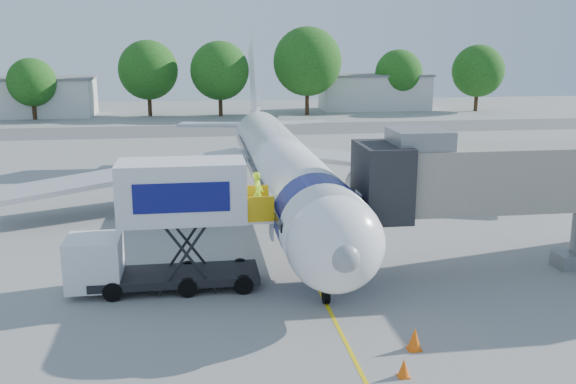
{
  "coord_description": "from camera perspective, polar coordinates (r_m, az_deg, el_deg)",
  "views": [
    {
      "loc": [
        -4.94,
        -33.07,
        10.32
      ],
      "look_at": [
        -0.67,
        -3.45,
        3.2
      ],
      "focal_mm": 40.0,
      "sensor_mm": 36.0,
      "label": 1
    }
  ],
  "objects": [
    {
      "name": "ground",
      "position": [
        35.0,
        0.28,
        -3.77
      ],
      "size": [
        160.0,
        160.0,
        0.0
      ],
      "primitive_type": "plane",
      "color": "gray",
      "rests_on": "ground"
    },
    {
      "name": "guidance_line",
      "position": [
        34.99,
        0.28,
        -3.76
      ],
      "size": [
        0.15,
        70.0,
        0.01
      ],
      "primitive_type": "cube",
      "color": "yellow",
      "rests_on": "ground"
    },
    {
      "name": "taxiway_strip",
      "position": [
        75.94,
        -4.42,
        5.54
      ],
      "size": [
        120.0,
        10.0,
        0.01
      ],
      "primitive_type": "cube",
      "color": "#59595B",
      "rests_on": "ground"
    },
    {
      "name": "aircraft",
      "position": [
        38.24,
        -0.63,
        2.26
      ],
      "size": [
        34.17,
        37.73,
        11.35
      ],
      "color": "white",
      "rests_on": "ground"
    },
    {
      "name": "jet_bridge",
      "position": [
        29.71,
        17.8,
        1.13
      ],
      "size": [
        13.9,
        3.2,
        6.6
      ],
      "color": "gray",
      "rests_on": "ground"
    },
    {
      "name": "catering_hiloader",
      "position": [
        27.18,
        -10.68,
        -3.01
      ],
      "size": [
        8.5,
        2.44,
        5.5
      ],
      "color": "black",
      "rests_on": "ground"
    },
    {
      "name": "ground_tug",
      "position": [
        19.96,
        -1.15,
        -15.57
      ],
      "size": [
        3.48,
        2.53,
        1.25
      ],
      "rotation": [
        0.0,
        0.0,
        -0.33
      ],
      "color": "silver",
      "rests_on": "ground"
    },
    {
      "name": "safety_cone_a",
      "position": [
        22.81,
        11.18,
        -12.72
      ],
      "size": [
        0.5,
        0.5,
        0.8
      ],
      "color": "#F25C0C",
      "rests_on": "ground"
    },
    {
      "name": "safety_cone_b",
      "position": [
        21.14,
        10.25,
        -15.16
      ],
      "size": [
        0.39,
        0.39,
        0.62
      ],
      "color": "#F25C0C",
      "rests_on": "ground"
    },
    {
      "name": "outbuilding_left",
      "position": [
        96.19,
        -22.27,
        7.83
      ],
      "size": [
        18.4,
        8.4,
        5.3
      ],
      "color": "silver",
      "rests_on": "ground"
    },
    {
      "name": "outbuilding_right",
      "position": [
        99.11,
        7.68,
        8.83
      ],
      "size": [
        16.4,
        7.4,
        5.3
      ],
      "color": "silver",
      "rests_on": "ground"
    },
    {
      "name": "tree_b",
      "position": [
        91.7,
        -21.81,
        9.04
      ],
      "size": [
        6.31,
        6.31,
        8.05
      ],
      "color": "#382314",
      "rests_on": "ground"
    },
    {
      "name": "tree_c",
      "position": [
        91.33,
        -12.34,
        10.55
      ],
      "size": [
        8.11,
        8.11,
        10.34
      ],
      "color": "#382314",
      "rests_on": "ground"
    },
    {
      "name": "tree_d",
      "position": [
        89.55,
        -6.09,
        10.67
      ],
      "size": [
        8.01,
        8.01,
        10.22
      ],
      "color": "#382314",
      "rests_on": "ground"
    },
    {
      "name": "tree_e",
      "position": [
        90.75,
        1.73,
        11.52
      ],
      "size": [
        9.53,
        9.53,
        12.15
      ],
      "color": "#382314",
      "rests_on": "ground"
    },
    {
      "name": "tree_f",
      "position": [
        98.93,
        9.81,
        10.36
      ],
      "size": [
        7.03,
        7.03,
        8.97
      ],
      "color": "#382314",
      "rests_on": "ground"
    },
    {
      "name": "tree_g",
      "position": [
        99.45,
        16.54,
        10.28
      ],
      "size": [
        7.59,
        7.59,
        9.68
      ],
      "color": "#382314",
      "rests_on": "ground"
    }
  ]
}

